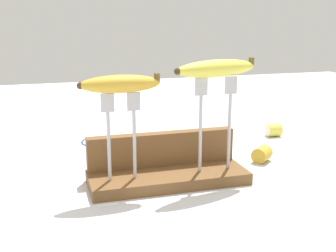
{
  "coord_description": "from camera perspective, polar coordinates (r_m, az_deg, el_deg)",
  "views": [
    {
      "loc": [
        -0.25,
        -0.83,
        0.35
      ],
      "look_at": [
        0.0,
        0.0,
        0.12
      ],
      "focal_mm": 46.75,
      "sensor_mm": 36.0,
      "label": 1
    }
  ],
  "objects": [
    {
      "name": "banana_raised_right",
      "position": [
        0.9,
        6.37,
        7.48
      ],
      "size": [
        0.2,
        0.09,
        0.04
      ],
      "color": "#DBD147",
      "rests_on": "fork_stand_right"
    },
    {
      "name": "banana_chunk_far",
      "position": [
        1.32,
        13.56,
        -0.48
      ],
      "size": [
        0.04,
        0.04,
        0.04
      ],
      "color": "#DBD147",
      "rests_on": "ground"
    },
    {
      "name": "fork_stand_right",
      "position": [
        0.91,
        6.2,
        1.35
      ],
      "size": [
        0.09,
        0.01,
        0.2
      ],
      "color": "#B2B2B7",
      "rests_on": "wooden_board"
    },
    {
      "name": "ground_plane",
      "position": [
        0.94,
        0.0,
        -7.41
      ],
      "size": [
        3.0,
        3.0,
        0.0
      ],
      "primitive_type": "plane",
      "color": "silver"
    },
    {
      "name": "wooden_board",
      "position": [
        0.93,
        0.0,
        -6.71
      ],
      "size": [
        0.33,
        0.12,
        0.02
      ],
      "primitive_type": "cube",
      "color": "brown",
      "rests_on": "ground"
    },
    {
      "name": "banana_chunk_near",
      "position": [
        1.08,
        12.16,
        -3.61
      ],
      "size": [
        0.06,
        0.06,
        0.04
      ],
      "color": "gold",
      "rests_on": "ground"
    },
    {
      "name": "banana_raised_left",
      "position": [
        0.84,
        -6.26,
        5.48
      ],
      "size": [
        0.16,
        0.04,
        0.04
      ],
      "color": "gold",
      "rests_on": "fork_stand_left"
    },
    {
      "name": "fork_stand_left",
      "position": [
        0.86,
        -6.1,
        -0.3
      ],
      "size": [
        0.08,
        0.01,
        0.18
      ],
      "color": "#B2B2B7",
      "rests_on": "wooden_board"
    },
    {
      "name": "board_backstop",
      "position": [
        0.96,
        -0.82,
        -2.99
      ],
      "size": [
        0.33,
        0.03,
        0.07
      ],
      "primitive_type": "cube",
      "color": "brown",
      "rests_on": "wooden_board"
    },
    {
      "name": "wire_coil",
      "position": [
        1.24,
        -8.69,
        -1.92
      ],
      "size": [
        0.11,
        0.11,
        0.0
      ],
      "primitive_type": "torus",
      "color": "#1E2DA5",
      "rests_on": "ground"
    }
  ]
}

